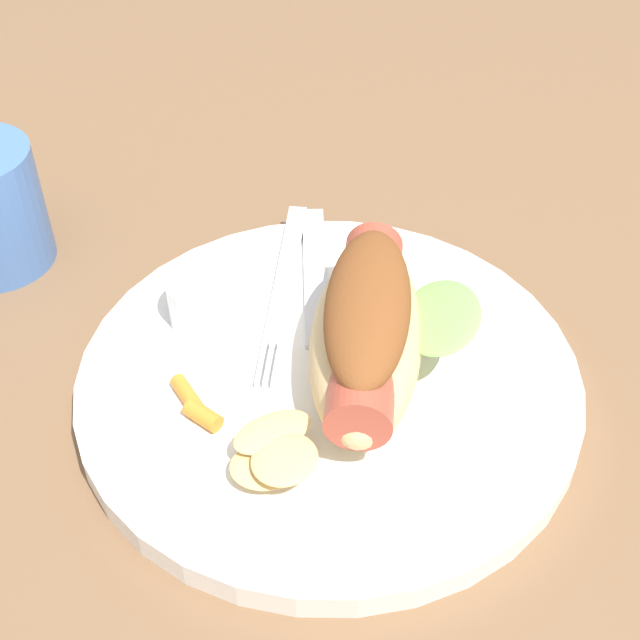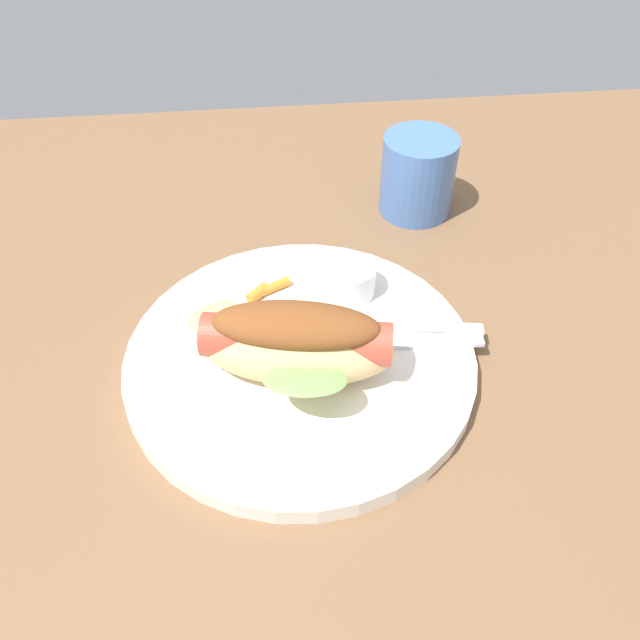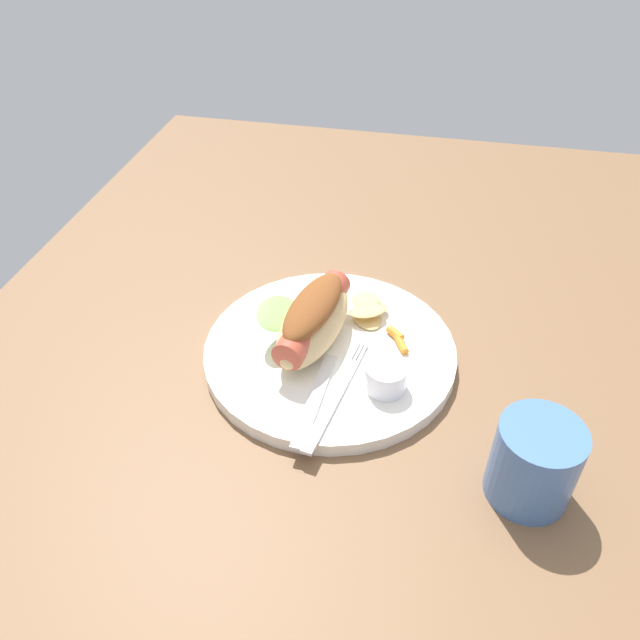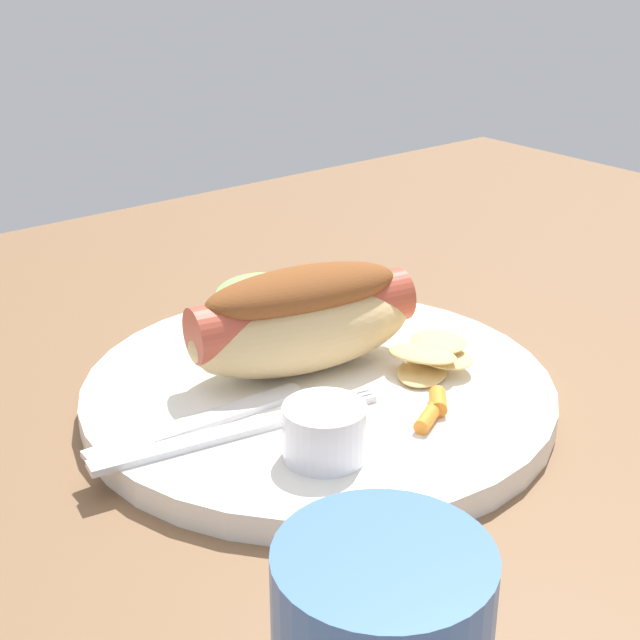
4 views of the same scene
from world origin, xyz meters
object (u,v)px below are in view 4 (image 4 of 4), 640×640
(hot_dog, at_px, (302,317))
(knife, at_px, (200,422))
(sauce_ramekin, at_px, (325,432))
(plate, at_px, (318,392))
(fork, at_px, (234,431))
(carrot_garnish, at_px, (433,409))
(chips_pile, at_px, (432,357))

(hot_dog, xyz_separation_m, knife, (0.09, 0.02, -0.03))
(sauce_ramekin, distance_m, knife, 0.08)
(plate, distance_m, knife, 0.08)
(hot_dog, relative_size, fork, 0.94)
(fork, bearing_deg, sauce_ramekin, -52.71)
(plate, bearing_deg, sauce_ramekin, 53.74)
(knife, height_order, carrot_garnish, carrot_garnish)
(carrot_garnish, bearing_deg, chips_pile, -134.00)
(hot_dog, height_order, sauce_ramekin, hot_dog)
(hot_dog, relative_size, chips_pile, 2.32)
(sauce_ramekin, height_order, chips_pile, sauce_ramekin)
(chips_pile, bearing_deg, hot_dog, -42.54)
(hot_dog, height_order, fork, hot_dog)
(carrot_garnish, bearing_deg, hot_dog, -78.25)
(knife, relative_size, carrot_garnish, 3.37)
(plate, xyz_separation_m, chips_pile, (-0.06, 0.03, 0.02))
(chips_pile, relative_size, carrot_garnish, 1.70)
(sauce_ramekin, xyz_separation_m, fork, (0.02, -0.05, -0.01))
(sauce_ramekin, distance_m, carrot_garnish, 0.07)
(hot_dog, distance_m, carrot_garnish, 0.10)
(plate, height_order, chips_pile, chips_pile)
(plate, height_order, carrot_garnish, carrot_garnish)
(plate, height_order, fork, fork)
(hot_dog, bearing_deg, chips_pile, -31.92)
(fork, height_order, knife, same)
(plate, relative_size, chips_pile, 4.21)
(knife, distance_m, chips_pile, 0.15)
(hot_dog, bearing_deg, plate, -89.44)
(knife, bearing_deg, hot_dog, 16.99)
(sauce_ramekin, bearing_deg, carrot_garnish, 175.99)
(plate, relative_size, carrot_garnish, 7.18)
(fork, bearing_deg, chips_pile, 5.02)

